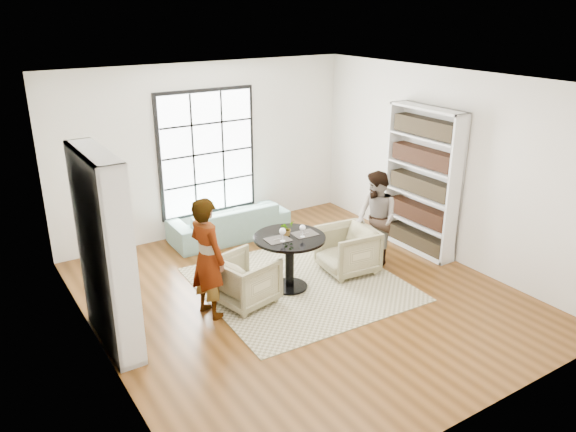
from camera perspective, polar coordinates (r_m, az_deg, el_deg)
ground at (r=8.08m, az=1.36°, el=-8.08°), size 6.00×6.00×0.00m
room_shell at (r=7.98m, az=-0.74°, el=1.45°), size 6.00×6.01×6.00m
rug at (r=8.38m, az=1.23°, el=-6.92°), size 2.89×2.89×0.01m
pedestal_table at (r=8.02m, az=0.16°, el=-3.59°), size 1.02×1.02×0.82m
sofa at (r=9.93m, az=-6.00°, el=-0.58°), size 2.09×0.84×0.61m
armchair_left at (r=7.76m, az=-4.32°, el=-6.52°), size 0.91×0.89×0.69m
armchair_right at (r=8.66m, az=6.05°, el=-3.45°), size 0.88×0.86×0.72m
person_left at (r=7.34m, az=-8.20°, el=-4.24°), size 0.51×0.67×1.64m
person_right at (r=8.84m, az=8.94°, el=-0.31°), size 0.67×0.81×1.51m
placemat_left at (r=7.82m, az=-1.03°, el=-2.41°), size 0.35×0.28×0.01m
placemat_right at (r=8.02m, az=1.71°, el=-1.82°), size 0.35×0.28×0.01m
cutlery_left at (r=7.82m, az=-1.03°, el=-2.36°), size 0.15×0.23×0.01m
cutlery_right at (r=8.02m, az=1.71°, el=-1.77°), size 0.15×0.23×0.01m
wine_glass_left at (r=7.71m, az=-0.55°, el=-1.61°), size 0.09×0.09×0.20m
wine_glass_right at (r=7.87m, az=1.50°, el=-1.25°), size 0.08×0.08×0.19m
flower_centerpiece at (r=7.94m, az=-0.13°, el=-1.25°), size 0.22×0.20×0.21m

